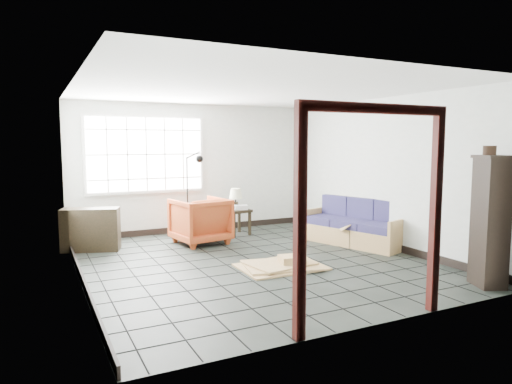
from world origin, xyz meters
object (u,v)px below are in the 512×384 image
side_table (237,214)px  tall_shelf (490,220)px  futon_sofa (355,228)px  armchair (200,218)px

side_table → tall_shelf: bearing=-70.8°
side_table → tall_shelf: 4.70m
futon_sofa → armchair: armchair is taller
futon_sofa → tall_shelf: bearing=-108.9°
armchair → tall_shelf: size_ratio=0.55×
armchair → futon_sofa: bearing=143.8°
futon_sofa → side_table: futon_sofa is taller
futon_sofa → tall_shelf: (-0.06, -2.71, 0.55)m
armchair → tall_shelf: bearing=112.4°
side_table → tall_shelf: (1.54, -4.42, 0.43)m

